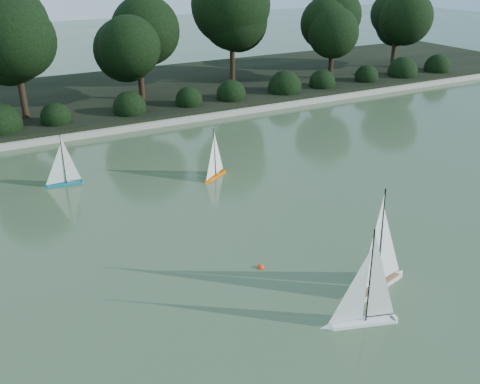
# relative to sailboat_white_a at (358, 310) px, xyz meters

# --- Properties ---
(ground) EXTENTS (80.00, 80.00, 0.00)m
(ground) POSITION_rel_sailboat_white_a_xyz_m (0.31, 1.84, -0.26)
(ground) COLOR #374B2D
(ground) RESTS_ON ground
(pond_coping) EXTENTS (40.00, 0.35, 0.18)m
(pond_coping) POSITION_rel_sailboat_white_a_xyz_m (0.31, 10.84, -0.17)
(pond_coping) COLOR gray
(pond_coping) RESTS_ON ground
(far_bank) EXTENTS (40.00, 8.00, 0.30)m
(far_bank) POSITION_rel_sailboat_white_a_xyz_m (0.31, 14.84, -0.11)
(far_bank) COLOR black
(far_bank) RESTS_ON ground
(tree_line) EXTENTS (26.31, 3.93, 4.39)m
(tree_line) POSITION_rel_sailboat_white_a_xyz_m (1.55, 13.27, 2.38)
(tree_line) COLOR black
(tree_line) RESTS_ON ground
(shrub_hedge) EXTENTS (29.10, 1.10, 1.10)m
(shrub_hedge) POSITION_rel_sailboat_white_a_xyz_m (0.31, 11.74, 0.19)
(shrub_hedge) COLOR black
(shrub_hedge) RESTS_ON ground
(sailboat_white_a) EXTENTS (1.20, 0.55, 1.66)m
(sailboat_white_a) POSITION_rel_sailboat_white_a_xyz_m (0.00, 0.00, 0.00)
(sailboat_white_a) COLOR white
(sailboat_white_a) RESTS_ON ground
(sailboat_white_b) EXTENTS (1.38, 0.53, 1.89)m
(sailboat_white_b) POSITION_rel_sailboat_white_a_xyz_m (1.04, 0.61, 0.03)
(sailboat_white_b) COLOR silver
(sailboat_white_b) RESTS_ON ground
(sailboat_orange) EXTENTS (0.87, 0.62, 1.31)m
(sailboat_orange) POSITION_rel_sailboat_white_a_xyz_m (0.63, 6.10, -0.06)
(sailboat_orange) COLOR #FF6600
(sailboat_orange) RESTS_ON ground
(sailboat_teal) EXTENTS (0.98, 0.29, 1.33)m
(sailboat_teal) POSITION_rel_sailboat_white_a_xyz_m (-2.74, 7.43, -0.05)
(sailboat_teal) COLOR #0C6D80
(sailboat_teal) RESTS_ON ground
(race_buoy) EXTENTS (0.13, 0.13, 0.13)m
(race_buoy) POSITION_rel_sailboat_white_a_xyz_m (-0.45, 2.03, -0.26)
(race_buoy) COLOR red
(race_buoy) RESTS_ON ground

